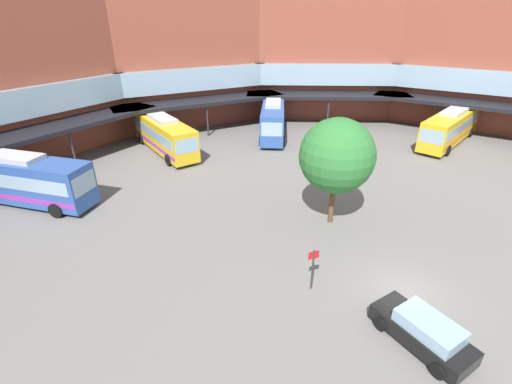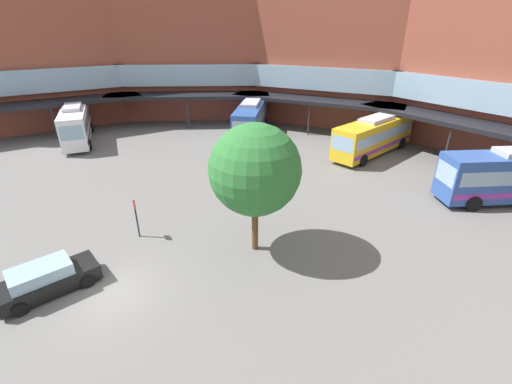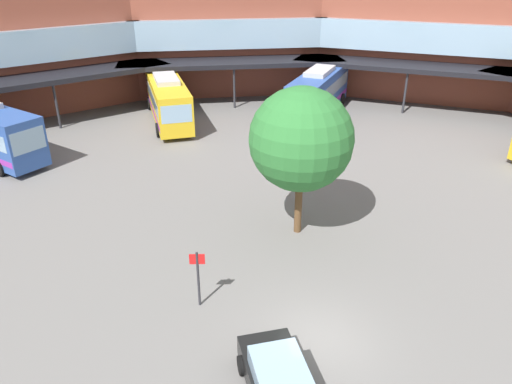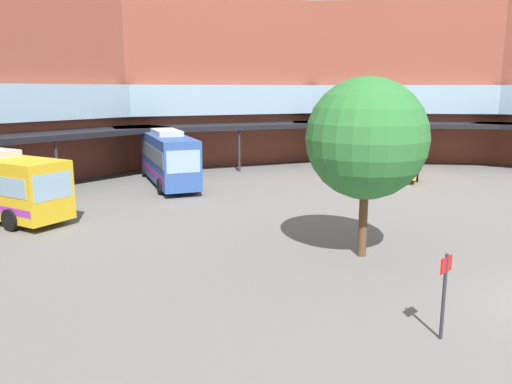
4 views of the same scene
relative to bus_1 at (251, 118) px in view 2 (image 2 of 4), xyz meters
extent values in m
plane|color=slate|center=(18.13, -20.53, -1.98)|extent=(122.81, 122.81, 0.00)
cube|color=brown|center=(18.13, 15.88, 5.44)|extent=(20.18, 6.00, 14.84)
cube|color=#8CADC6|center=(18.13, 15.28, 3.96)|extent=(18.17, 6.24, 2.60)
cube|color=black|center=(18.13, 10.88, 1.73)|extent=(20.18, 4.00, 0.40)
cylinder|color=#2D2D33|center=(18.13, 9.28, -0.12)|extent=(0.20, 0.20, 3.71)
cube|color=brown|center=(0.55, 11.35, 5.44)|extent=(20.57, 15.00, 14.84)
cube|color=#8CADC6|center=(0.84, 10.82, 3.96)|extent=(18.92, 14.24, 2.60)
cube|color=black|center=(2.96, 6.97, 1.73)|extent=(19.61, 13.25, 0.40)
cylinder|color=#2D2D33|center=(3.74, 5.57, -0.12)|extent=(0.20, 0.20, 3.71)
cube|color=brown|center=(-12.66, -1.11, 5.44)|extent=(15.84, 20.27, 14.84)
cube|color=#8CADC6|center=(-12.15, -1.43, 3.96)|extent=(14.97, 18.69, 2.60)
cube|color=black|center=(-8.43, -3.77, 1.73)|extent=(14.15, 19.20, 0.40)
cylinder|color=#2D2D33|center=(-7.08, -4.63, -0.12)|extent=(0.20, 0.20, 3.71)
cube|color=brown|center=(-18.21, -18.39, 5.44)|extent=(7.18, 20.50, 14.84)
cube|color=#8CADC6|center=(-17.61, -18.43, 3.96)|extent=(7.30, 18.50, 2.60)
cube|color=black|center=(-13.22, -18.69, 1.73)|extent=(5.18, 20.38, 0.40)
cylinder|color=#2D2D33|center=(-11.62, -18.78, -0.12)|extent=(0.20, 0.20, 3.71)
cube|color=#2D519E|center=(-0.01, 0.01, -0.03)|extent=(10.04, 9.53, 3.20)
cube|color=#8CADC6|center=(-0.01, 0.01, 0.36)|extent=(9.58, 9.11, 1.02)
cube|color=purple|center=(-0.01, 0.01, -0.92)|extent=(9.89, 9.40, 0.38)
cube|color=#8CADC6|center=(4.11, -3.79, 0.36)|extent=(1.60, 1.73, 1.41)
cube|color=#B2B2B7|center=(-0.01, 0.01, 1.75)|extent=(4.20, 4.07, 0.36)
cylinder|color=black|center=(3.68, -1.66, -1.43)|extent=(1.01, 0.97, 1.10)
cylinder|color=black|center=(1.95, -3.53, -1.43)|extent=(1.01, 0.97, 1.10)
cylinder|color=black|center=(-1.98, 3.55, -1.43)|extent=(1.01, 0.97, 1.10)
cylinder|color=black|center=(-3.70, 1.68, -1.43)|extent=(1.01, 0.97, 1.10)
cube|color=#8CADC6|center=(22.19, 1.32, 0.40)|extent=(1.91, 1.20, 1.44)
cylinder|color=black|center=(24.11, 2.17, -1.43)|extent=(0.82, 1.10, 1.10)
cylinder|color=black|center=(22.01, 3.41, -1.43)|extent=(0.82, 1.10, 1.10)
cube|color=white|center=(-9.04, -16.95, -0.01)|extent=(10.86, 4.84, 3.24)
cube|color=#8CADC6|center=(-9.04, -16.95, 0.38)|extent=(10.25, 4.74, 1.04)
cube|color=black|center=(-9.04, -16.95, -0.91)|extent=(10.66, 4.81, 0.39)
cube|color=#8CADC6|center=(-3.94, -18.19, 0.38)|extent=(0.62, 2.09, 1.43)
cube|color=#B2B2B7|center=(-9.04, -16.95, 1.79)|extent=(4.10, 2.54, 0.36)
cylinder|color=black|center=(-5.26, -16.63, -1.43)|extent=(1.14, 0.55, 1.10)
cylinder|color=black|center=(-5.83, -18.97, -1.43)|extent=(1.14, 0.55, 1.10)
cylinder|color=black|center=(-12.26, -14.93, -1.43)|extent=(1.14, 0.55, 1.10)
cylinder|color=black|center=(-12.82, -17.27, -1.43)|extent=(1.14, 0.55, 1.10)
cube|color=gold|center=(12.34, 6.26, -0.13)|extent=(4.02, 11.22, 3.00)
cube|color=#8CADC6|center=(12.34, 6.26, 0.23)|extent=(3.98, 10.57, 0.96)
cube|color=purple|center=(12.34, 6.26, -0.97)|extent=(4.01, 11.00, 0.36)
cube|color=#8CADC6|center=(13.09, 0.87, 0.23)|extent=(2.22, 0.43, 1.32)
cube|color=#B2B2B7|center=(12.34, 6.26, 1.55)|extent=(2.30, 4.16, 0.36)
cylinder|color=black|center=(14.11, 2.74, -1.43)|extent=(0.45, 1.13, 1.10)
cylinder|color=black|center=(11.60, 2.39, -1.43)|extent=(0.45, 1.13, 1.10)
cylinder|color=black|center=(13.08, 10.13, -1.43)|extent=(0.45, 1.13, 1.10)
cylinder|color=black|center=(10.57, 9.78, -1.43)|extent=(0.45, 1.13, 1.10)
cube|color=black|center=(16.23, -23.02, -1.42)|extent=(2.22, 4.55, 0.75)
cube|color=#8CADC6|center=(16.25, -23.27, -0.75)|extent=(1.83, 2.78, 0.60)
cylinder|color=black|center=(15.19, -21.66, -1.65)|extent=(0.28, 0.68, 0.66)
cylinder|color=black|center=(16.98, -21.49, -1.65)|extent=(0.28, 0.68, 0.66)
cylinder|color=black|center=(15.47, -24.55, -1.65)|extent=(0.28, 0.68, 0.66)
cylinder|color=black|center=(17.26, -24.38, -1.65)|extent=(0.28, 0.68, 0.66)
cylinder|color=brown|center=(19.05, -12.83, -0.19)|extent=(0.36, 0.36, 3.57)
sphere|color=#2D7233|center=(19.05, -12.83, 2.95)|extent=(4.91, 4.91, 4.91)
cylinder|color=#2D2D33|center=(13.93, -17.91, -0.74)|extent=(0.10, 0.10, 2.49)
cube|color=red|center=(13.93, -17.91, 0.21)|extent=(0.60, 0.11, 0.44)
camera|label=1|loc=(4.53, -29.92, 11.38)|focal=25.43mm
camera|label=2|loc=(32.86, -22.53, 9.81)|focal=24.48mm
camera|label=3|loc=(13.95, -33.70, 10.79)|focal=34.35mm
camera|label=4|loc=(0.58, -22.04, 4.87)|focal=35.30mm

